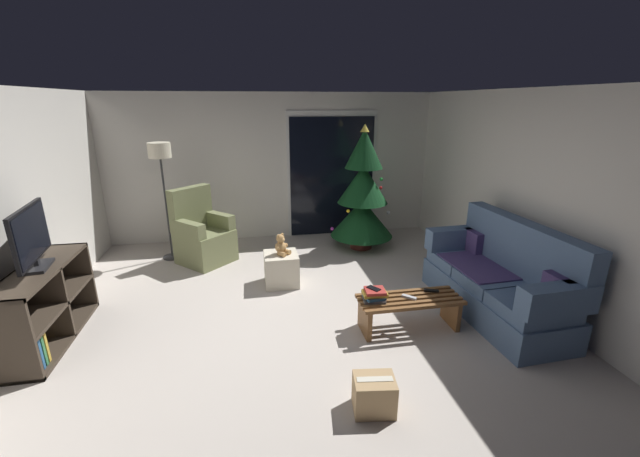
{
  "coord_description": "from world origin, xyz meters",
  "views": [
    {
      "loc": [
        -0.44,
        -3.83,
        2.35
      ],
      "look_at": [
        0.4,
        0.7,
        0.85
      ],
      "focal_mm": 22.04,
      "sensor_mm": 36.0,
      "label": 1
    }
  ],
  "objects_px": {
    "television": "(31,238)",
    "book_stack": "(374,295)",
    "remote_black": "(431,291)",
    "media_shelf": "(41,310)",
    "floor_lamp": "(161,162)",
    "teddy_bear_honey": "(281,246)",
    "coffee_table": "(409,308)",
    "cell_phone": "(374,288)",
    "ottoman": "(281,269)",
    "remote_silver": "(409,297)",
    "couch": "(499,280)",
    "cardboard_box_taped_mid_floor": "(374,394)",
    "christmas_tree": "(363,196)",
    "armchair": "(203,236)"
  },
  "relations": [
    {
      "from": "book_stack",
      "to": "cardboard_box_taped_mid_floor",
      "type": "distance_m",
      "value": 1.18
    },
    {
      "from": "cell_phone",
      "to": "floor_lamp",
      "type": "bearing_deg",
      "value": 100.79
    },
    {
      "from": "ottoman",
      "to": "remote_silver",
      "type": "bearing_deg",
      "value": -47.46
    },
    {
      "from": "remote_black",
      "to": "media_shelf",
      "type": "height_order",
      "value": "media_shelf"
    },
    {
      "from": "teddy_bear_honey",
      "to": "cardboard_box_taped_mid_floor",
      "type": "distance_m",
      "value": 2.49
    },
    {
      "from": "armchair",
      "to": "cardboard_box_taped_mid_floor",
      "type": "distance_m",
      "value": 3.8
    },
    {
      "from": "book_stack",
      "to": "remote_black",
      "type": "bearing_deg",
      "value": 5.76
    },
    {
      "from": "remote_silver",
      "to": "television",
      "type": "distance_m",
      "value": 3.76
    },
    {
      "from": "coffee_table",
      "to": "ottoman",
      "type": "xyz_separation_m",
      "value": [
        -1.25,
        1.34,
        -0.03
      ]
    },
    {
      "from": "remote_black",
      "to": "media_shelf",
      "type": "xyz_separation_m",
      "value": [
        -4.0,
        0.32,
        0.0
      ]
    },
    {
      "from": "television",
      "to": "cardboard_box_taped_mid_floor",
      "type": "xyz_separation_m",
      "value": [
        2.94,
        -1.54,
        -0.97
      ]
    },
    {
      "from": "cell_phone",
      "to": "teddy_bear_honey",
      "type": "distance_m",
      "value": 1.55
    },
    {
      "from": "couch",
      "to": "coffee_table",
      "type": "relative_size",
      "value": 1.79
    },
    {
      "from": "remote_silver",
      "to": "remote_black",
      "type": "bearing_deg",
      "value": -28.16
    },
    {
      "from": "couch",
      "to": "remote_silver",
      "type": "xyz_separation_m",
      "value": [
        -1.15,
        -0.15,
        -0.02
      ]
    },
    {
      "from": "cell_phone",
      "to": "armchair",
      "type": "bearing_deg",
      "value": 96.79
    },
    {
      "from": "couch",
      "to": "armchair",
      "type": "bearing_deg",
      "value": 147.61
    },
    {
      "from": "book_stack",
      "to": "media_shelf",
      "type": "distance_m",
      "value": 3.34
    },
    {
      "from": "teddy_bear_honey",
      "to": "ottoman",
      "type": "bearing_deg",
      "value": 132.86
    },
    {
      "from": "couch",
      "to": "armchair",
      "type": "xyz_separation_m",
      "value": [
        -3.49,
        2.21,
        0.0
      ]
    },
    {
      "from": "floor_lamp",
      "to": "cardboard_box_taped_mid_floor",
      "type": "xyz_separation_m",
      "value": [
        2.12,
        -3.65,
        -1.36
      ]
    },
    {
      "from": "teddy_bear_honey",
      "to": "coffee_table",
      "type": "bearing_deg",
      "value": -47.14
    },
    {
      "from": "book_stack",
      "to": "cell_phone",
      "type": "xyz_separation_m",
      "value": [
        -0.01,
        0.01,
        0.07
      ]
    },
    {
      "from": "media_shelf",
      "to": "armchair",
      "type": "bearing_deg",
      "value": 54.96
    },
    {
      "from": "christmas_tree",
      "to": "cardboard_box_taped_mid_floor",
      "type": "relative_size",
      "value": 5.69
    },
    {
      "from": "remote_black",
      "to": "book_stack",
      "type": "distance_m",
      "value": 0.68
    },
    {
      "from": "cardboard_box_taped_mid_floor",
      "to": "teddy_bear_honey",
      "type": "bearing_deg",
      "value": 101.87
    },
    {
      "from": "remote_black",
      "to": "television",
      "type": "height_order",
      "value": "television"
    },
    {
      "from": "media_shelf",
      "to": "ottoman",
      "type": "distance_m",
      "value": 2.64
    },
    {
      "from": "coffee_table",
      "to": "christmas_tree",
      "type": "bearing_deg",
      "value": 85.59
    },
    {
      "from": "cell_phone",
      "to": "television",
      "type": "relative_size",
      "value": 0.17
    },
    {
      "from": "television",
      "to": "book_stack",
      "type": "bearing_deg",
      "value": -7.68
    },
    {
      "from": "coffee_table",
      "to": "christmas_tree",
      "type": "distance_m",
      "value": 2.57
    },
    {
      "from": "coffee_table",
      "to": "couch",
      "type": "bearing_deg",
      "value": 7.42
    },
    {
      "from": "coffee_table",
      "to": "remote_black",
      "type": "bearing_deg",
      "value": 17.94
    },
    {
      "from": "remote_silver",
      "to": "television",
      "type": "bearing_deg",
      "value": 126.85
    },
    {
      "from": "couch",
      "to": "book_stack",
      "type": "bearing_deg",
      "value": -175.37
    },
    {
      "from": "remote_silver",
      "to": "christmas_tree",
      "type": "xyz_separation_m",
      "value": [
        0.2,
        2.48,
        0.52
      ]
    },
    {
      "from": "christmas_tree",
      "to": "cell_phone",
      "type": "bearing_deg",
      "value": -103.49
    },
    {
      "from": "book_stack",
      "to": "television",
      "type": "bearing_deg",
      "value": 172.32
    },
    {
      "from": "book_stack",
      "to": "media_shelf",
      "type": "height_order",
      "value": "media_shelf"
    },
    {
      "from": "media_shelf",
      "to": "book_stack",
      "type": "bearing_deg",
      "value": -6.69
    },
    {
      "from": "remote_black",
      "to": "floor_lamp",
      "type": "height_order",
      "value": "floor_lamp"
    },
    {
      "from": "christmas_tree",
      "to": "armchair",
      "type": "height_order",
      "value": "christmas_tree"
    },
    {
      "from": "floor_lamp",
      "to": "ottoman",
      "type": "xyz_separation_m",
      "value": [
        1.61,
        -1.24,
        -1.29
      ]
    },
    {
      "from": "couch",
      "to": "cell_phone",
      "type": "xyz_separation_m",
      "value": [
        -1.54,
        -0.11,
        0.1
      ]
    },
    {
      "from": "couch",
      "to": "christmas_tree",
      "type": "xyz_separation_m",
      "value": [
        -0.95,
        2.33,
        0.5
      ]
    },
    {
      "from": "television",
      "to": "remote_black",
      "type": "bearing_deg",
      "value": -5.41
    },
    {
      "from": "ottoman",
      "to": "remote_black",
      "type": "bearing_deg",
      "value": -39.19
    },
    {
      "from": "remote_silver",
      "to": "ottoman",
      "type": "relative_size",
      "value": 0.35
    }
  ]
}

